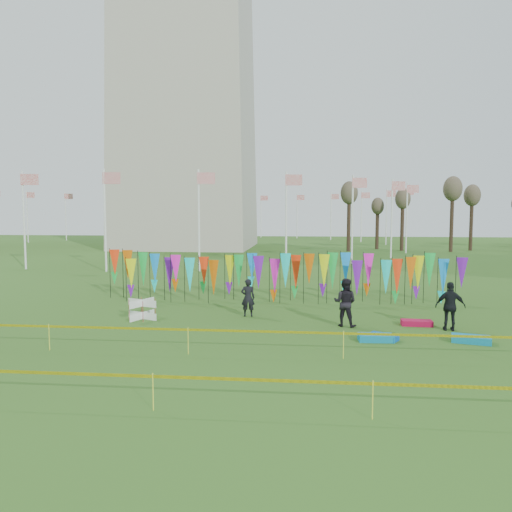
# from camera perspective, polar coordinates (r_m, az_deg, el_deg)

# --- Properties ---
(ground) EXTENTS (160.00, 160.00, 0.00)m
(ground) POSITION_cam_1_polar(r_m,az_deg,el_deg) (18.31, 0.40, -9.69)
(ground) COLOR #2B4C15
(ground) RESTS_ON ground
(flagpole_ring) EXTENTS (57.40, 56.16, 8.00)m
(flagpole_ring) POSITION_cam_1_polar(r_m,az_deg,el_deg) (67.48, -7.68, 4.41)
(flagpole_ring) COLOR white
(flagpole_ring) RESTS_ON ground
(banner_row) EXTENTS (18.64, 0.64, 2.47)m
(banner_row) POSITION_cam_1_polar(r_m,az_deg,el_deg) (25.78, 2.67, -1.81)
(banner_row) COLOR black
(banner_row) RESTS_ON ground
(caution_tape_near) EXTENTS (26.00, 0.02, 0.90)m
(caution_tape_near) POSITION_cam_1_polar(r_m,az_deg,el_deg) (16.29, -1.02, -8.72)
(caution_tape_near) COLOR #EFE905
(caution_tape_near) RESTS_ON ground
(caution_tape_far) EXTENTS (26.00, 0.02, 0.90)m
(caution_tape_far) POSITION_cam_1_polar(r_m,az_deg,el_deg) (11.87, -3.75, -14.02)
(caution_tape_far) COLOR #EFE905
(caution_tape_far) RESTS_ON ground
(box_kite) EXTENTS (0.80, 0.80, 0.89)m
(box_kite) POSITION_cam_1_polar(r_m,az_deg,el_deg) (22.35, -12.88, -5.95)
(box_kite) COLOR red
(box_kite) RESTS_ON ground
(person_left) EXTENTS (0.66, 0.51, 1.70)m
(person_left) POSITION_cam_1_polar(r_m,az_deg,el_deg) (22.34, -0.93, -4.78)
(person_left) COLOR black
(person_left) RESTS_ON ground
(person_mid) EXTENTS (1.10, 0.87, 1.97)m
(person_mid) POSITION_cam_1_polar(r_m,az_deg,el_deg) (20.73, 10.14, -5.24)
(person_mid) COLOR black
(person_mid) RESTS_ON ground
(person_right) EXTENTS (1.19, 0.76, 1.93)m
(person_right) POSITION_cam_1_polar(r_m,az_deg,el_deg) (21.11, 21.33, -5.38)
(person_right) COLOR black
(person_right) RESTS_ON ground
(kite_bag_turquoise) EXTENTS (1.27, 0.68, 0.25)m
(kite_bag_turquoise) POSITION_cam_1_polar(r_m,az_deg,el_deg) (18.78, 13.53, -9.06)
(kite_bag_turquoise) COLOR #0B7DAC
(kite_bag_turquoise) RESTS_ON ground
(kite_bag_blue) EXTENTS (1.15, 0.99, 0.21)m
(kite_bag_blue) POSITION_cam_1_polar(r_m,az_deg,el_deg) (19.02, 14.35, -8.96)
(kite_bag_blue) COLOR #0B52B7
(kite_bag_blue) RESTS_ON ground
(kite_bag_red) EXTENTS (1.25, 0.62, 0.23)m
(kite_bag_red) POSITION_cam_1_polar(r_m,az_deg,el_deg) (21.72, 17.89, -7.28)
(kite_bag_red) COLOR #B10B39
(kite_bag_red) RESTS_ON ground
(kite_bag_teal) EXTENTS (1.43, 0.96, 0.25)m
(kite_bag_teal) POSITION_cam_1_polar(r_m,az_deg,el_deg) (19.63, 23.37, -8.72)
(kite_bag_teal) COLOR #0C7FAA
(kite_bag_teal) RESTS_ON ground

